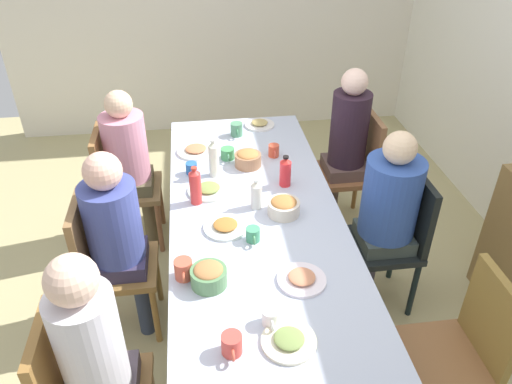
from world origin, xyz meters
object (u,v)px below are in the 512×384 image
Objects in this scene: person_2 at (129,157)px; bowl_1 at (248,159)px; cup_2 at (228,154)px; person_0 at (117,231)px; bottle_3 at (195,186)px; bowl_2 at (284,206)px; cup_0 at (253,235)px; bottle_2 at (285,172)px; plate_1 at (225,226)px; plate_5 at (302,279)px; plate_3 at (209,189)px; chair_4 at (463,346)px; bottle_0 at (214,159)px; plate_4 at (260,124)px; bottle_1 at (256,194)px; cup_6 at (184,269)px; cup_3 at (274,151)px; chair_1 at (355,165)px; cup_5 at (192,169)px; dining_table at (256,224)px; plate_0 at (289,340)px; cup_7 at (237,129)px; cup_1 at (270,317)px; person_5 at (96,355)px; chair_0 at (106,260)px; chair_3 at (397,235)px; plate_2 at (196,150)px; bowl_0 at (209,275)px; person_1 at (346,140)px; cup_4 at (232,344)px; person_3 at (388,207)px.

person_2 is 6.95× the size of bowl_1.
person_0 is at bearing -45.89° from cup_2.
bottle_3 is at bearing 110.22° from person_0.
bowl_1 is (-0.53, 0.78, 0.08)m from person_0.
bowl_2 is at bearing 69.90° from bottle_3.
cup_0 is 0.57m from bottle_2.
plate_1 is 1.02× the size of plate_5.
bottle_3 is at bearing -35.28° from plate_3.
person_0 reaches higher than chair_4.
bowl_1 is 0.25m from bottle_0.
bottle_1 reaches higher than plate_4.
cup_3 is at bearing 150.76° from cup_6.
chair_1 is at bearing 109.34° from bowl_1.
cup_5 is 0.17m from bottle_0.
dining_table is at bearing -37.71° from bottle_2.
plate_3 is at bearing -154.49° from plate_5.
plate_0 is 1.28× the size of bowl_2.
cup_0 is at bearing 47.90° from plate_1.
plate_0 and plate_5 have the same top height.
cup_7 is 0.61× the size of bottle_2.
cup_1 reaches higher than plate_0.
dining_table is at bearing 168.36° from cup_0.
cup_7 reaches higher than dining_table.
chair_1 is at bearing 153.96° from plate_0.
plate_4 is 1.05m from bottle_1.
bottle_0 is (-0.89, 0.20, 0.07)m from cup_6.
bowl_1 is at bearing 177.21° from cup_1.
bowl_1 is at bearing -15.46° from plate_4.
person_0 reaches higher than cup_5.
plate_1 is at bearing 141.14° from person_5.
plate_0 is 1.15× the size of bottle_2.
person_0 reaches higher than bottle_3.
chair_0 is 0.88m from cup_0.
person_0 is 5.20× the size of plate_0.
chair_3 is 1.41m from plate_2.
bottle_1 is at bearing 152.74° from bowl_0.
person_1 is 11.50× the size of cup_0.
bottle_2 reaches higher than cup_7.
dining_table is at bearing -2.11° from bowl_1.
cup_7 reaches higher than cup_4.
person_1 is 11.50× the size of cup_1.
bowl_1 is at bearing 134.93° from plate_3.
chair_3 is 3.52× the size of plate_2.
plate_2 is 1.11× the size of plate_5.
dining_table is 0.17m from bottle_1.
bottle_1 is (0.41, 0.35, 0.05)m from cup_5.
person_2 is 0.70m from bottle_0.
person_1 is (-0.83, 0.76, 0.05)m from dining_table.
plate_1 is (0.10, -0.94, 0.04)m from person_3.
bottle_3 reaches higher than cup_4.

